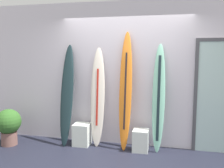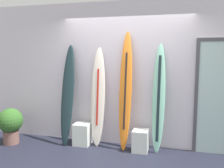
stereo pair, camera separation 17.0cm
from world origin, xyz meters
The scene contains 8 objects.
wall_back centered at (0.00, 1.30, 1.40)m, with size 7.20×0.20×2.80m, color silver.
surfboard_charcoal centered at (-1.12, 0.94, 0.98)m, with size 0.26×0.45×1.98m.
surfboard_ivory centered at (-0.52, 1.03, 0.96)m, with size 0.29×0.32×1.92m.
surfboard_sunset centered at (0.04, 0.99, 1.09)m, with size 0.24×0.37×2.21m.
surfboard_seafoam centered at (0.65, 1.02, 0.99)m, with size 0.24×0.34×1.99m.
display_block_left centered at (0.35, 0.91, 0.20)m, with size 0.29×0.29×0.40m.
display_block_center centered at (-0.82, 0.94, 0.21)m, with size 0.32×0.32×0.43m.
potted_plant centered at (-2.23, 0.61, 0.42)m, with size 0.49×0.49×0.72m.
Camera 2 is at (1.04, -3.50, 1.81)m, focal length 39.92 mm.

